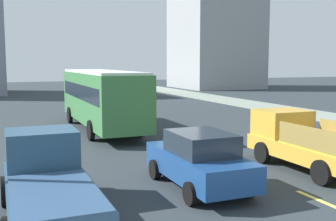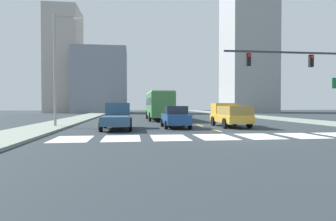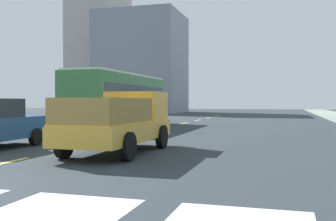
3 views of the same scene
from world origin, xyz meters
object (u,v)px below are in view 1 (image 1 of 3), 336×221
(pickup_stakebed, at_px, (304,142))
(city_bus, at_px, (101,95))
(pickup_dark, at_px, (47,178))
(sedan_far, at_px, (199,160))

(pickup_stakebed, distance_m, city_bus, 12.09)
(pickup_stakebed, distance_m, pickup_dark, 9.18)
(pickup_stakebed, relative_size, sedan_far, 1.18)
(pickup_dark, relative_size, sedan_far, 1.18)
(city_bus, height_order, sedan_far, city_bus)
(pickup_stakebed, height_order, city_bus, city_bus)
(pickup_dark, relative_size, city_bus, 0.48)
(pickup_stakebed, xyz_separation_m, city_bus, (-4.79, 11.06, 1.02))
(pickup_stakebed, xyz_separation_m, pickup_dark, (-9.08, -1.35, -0.02))
(sedan_far, bearing_deg, city_bus, 91.07)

